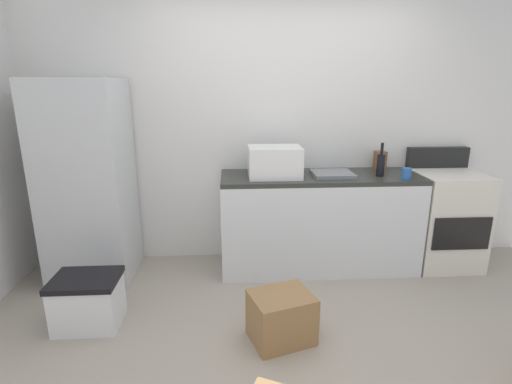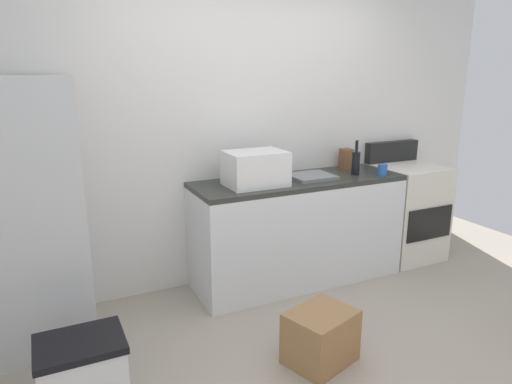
{
  "view_description": "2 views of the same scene",
  "coord_description": "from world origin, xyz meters",
  "px_view_note": "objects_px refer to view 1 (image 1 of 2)",
  "views": [
    {
      "loc": [
        -0.49,
        -2.18,
        1.7
      ],
      "look_at": [
        -0.31,
        0.82,
        0.86
      ],
      "focal_mm": 27.15,
      "sensor_mm": 36.0,
      "label": 1
    },
    {
      "loc": [
        -1.64,
        -2.0,
        1.76
      ],
      "look_at": [
        -0.19,
        1.02,
        0.89
      ],
      "focal_mm": 32.22,
      "sensor_mm": 36.0,
      "label": 2
    }
  ],
  "objects_px": {
    "stove_oven": "(444,217)",
    "cardboard_box_medium": "(281,317)",
    "refrigerator": "(88,183)",
    "wine_bottle": "(381,164)",
    "coffee_mug": "(406,174)",
    "microwave": "(275,162)",
    "storage_bin": "(88,301)",
    "knife_block": "(380,160)"
  },
  "relations": [
    {
      "from": "refrigerator",
      "to": "storage_bin",
      "type": "height_order",
      "value": "refrigerator"
    },
    {
      "from": "storage_bin",
      "to": "wine_bottle",
      "type": "bearing_deg",
      "value": 17.94
    },
    {
      "from": "wine_bottle",
      "to": "coffee_mug",
      "type": "bearing_deg",
      "value": -37.12
    },
    {
      "from": "refrigerator",
      "to": "knife_block",
      "type": "height_order",
      "value": "refrigerator"
    },
    {
      "from": "stove_oven",
      "to": "knife_block",
      "type": "bearing_deg",
      "value": 163.21
    },
    {
      "from": "wine_bottle",
      "to": "cardboard_box_medium",
      "type": "height_order",
      "value": "wine_bottle"
    },
    {
      "from": "microwave",
      "to": "wine_bottle",
      "type": "xyz_separation_m",
      "value": [
        0.95,
        -0.03,
        -0.03
      ]
    },
    {
      "from": "refrigerator",
      "to": "knife_block",
      "type": "relative_size",
      "value": 9.69
    },
    {
      "from": "refrigerator",
      "to": "stove_oven",
      "type": "xyz_separation_m",
      "value": [
        3.27,
        0.06,
        -0.41
      ]
    },
    {
      "from": "microwave",
      "to": "wine_bottle",
      "type": "relative_size",
      "value": 1.53
    },
    {
      "from": "stove_oven",
      "to": "cardboard_box_medium",
      "type": "relative_size",
      "value": 2.73
    },
    {
      "from": "refrigerator",
      "to": "knife_block",
      "type": "xyz_separation_m",
      "value": [
        2.67,
        0.24,
        0.12
      ]
    },
    {
      "from": "refrigerator",
      "to": "cardboard_box_medium",
      "type": "distance_m",
      "value": 2.01
    },
    {
      "from": "cardboard_box_medium",
      "to": "coffee_mug",
      "type": "bearing_deg",
      "value": 36.77
    },
    {
      "from": "refrigerator",
      "to": "microwave",
      "type": "bearing_deg",
      "value": 0.16
    },
    {
      "from": "microwave",
      "to": "wine_bottle",
      "type": "distance_m",
      "value": 0.95
    },
    {
      "from": "refrigerator",
      "to": "stove_oven",
      "type": "bearing_deg",
      "value": 0.97
    },
    {
      "from": "stove_oven",
      "to": "knife_block",
      "type": "distance_m",
      "value": 0.82
    },
    {
      "from": "refrigerator",
      "to": "microwave",
      "type": "height_order",
      "value": "refrigerator"
    },
    {
      "from": "refrigerator",
      "to": "coffee_mug",
      "type": "relative_size",
      "value": 17.44
    },
    {
      "from": "wine_bottle",
      "to": "storage_bin",
      "type": "distance_m",
      "value": 2.62
    },
    {
      "from": "storage_bin",
      "to": "refrigerator",
      "type": "bearing_deg",
      "value": 104.15
    },
    {
      "from": "refrigerator",
      "to": "microwave",
      "type": "xyz_separation_m",
      "value": [
        1.63,
        0.0,
        0.16
      ]
    },
    {
      "from": "stove_oven",
      "to": "wine_bottle",
      "type": "xyz_separation_m",
      "value": [
        -0.7,
        -0.08,
        0.54
      ]
    },
    {
      "from": "stove_oven",
      "to": "wine_bottle",
      "type": "height_order",
      "value": "wine_bottle"
    },
    {
      "from": "coffee_mug",
      "to": "storage_bin",
      "type": "bearing_deg",
      "value": -166.1
    },
    {
      "from": "stove_oven",
      "to": "coffee_mug",
      "type": "distance_m",
      "value": 0.74
    },
    {
      "from": "microwave",
      "to": "wine_bottle",
      "type": "bearing_deg",
      "value": -1.85
    },
    {
      "from": "wine_bottle",
      "to": "coffee_mug",
      "type": "distance_m",
      "value": 0.23
    },
    {
      "from": "knife_block",
      "to": "cardboard_box_medium",
      "type": "bearing_deg",
      "value": -130.5
    },
    {
      "from": "wine_bottle",
      "to": "cardboard_box_medium",
      "type": "xyz_separation_m",
      "value": [
        -1.0,
        -1.02,
        -0.84
      ]
    },
    {
      "from": "microwave",
      "to": "storage_bin",
      "type": "bearing_deg",
      "value": -150.75
    },
    {
      "from": "coffee_mug",
      "to": "refrigerator",
      "type": "bearing_deg",
      "value": 176.62
    },
    {
      "from": "stove_oven",
      "to": "storage_bin",
      "type": "height_order",
      "value": "stove_oven"
    },
    {
      "from": "microwave",
      "to": "coffee_mug",
      "type": "distance_m",
      "value": 1.14
    },
    {
      "from": "wine_bottle",
      "to": "knife_block",
      "type": "distance_m",
      "value": 0.28
    },
    {
      "from": "stove_oven",
      "to": "microwave",
      "type": "distance_m",
      "value": 1.74
    },
    {
      "from": "wine_bottle",
      "to": "cardboard_box_medium",
      "type": "distance_m",
      "value": 1.66
    },
    {
      "from": "coffee_mug",
      "to": "knife_block",
      "type": "height_order",
      "value": "knife_block"
    },
    {
      "from": "stove_oven",
      "to": "coffee_mug",
      "type": "bearing_deg",
      "value": -157.23
    },
    {
      "from": "refrigerator",
      "to": "wine_bottle",
      "type": "xyz_separation_m",
      "value": [
        2.57,
        -0.03,
        0.14
      ]
    },
    {
      "from": "cardboard_box_medium",
      "to": "storage_bin",
      "type": "bearing_deg",
      "value": 169.6
    }
  ]
}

